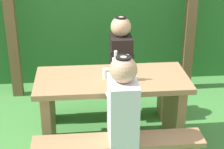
# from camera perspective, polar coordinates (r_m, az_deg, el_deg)

# --- Properties ---
(ground_plane) EXTENTS (12.00, 12.00, 0.00)m
(ground_plane) POSITION_cam_1_polar(r_m,az_deg,el_deg) (3.76, -0.00, -10.83)
(ground_plane) COLOR #43883D
(pergola_post_left) EXTENTS (0.12, 0.12, 1.91)m
(pergola_post_left) POSITION_cam_1_polar(r_m,az_deg,el_deg) (4.55, -15.28, 7.85)
(pergola_post_left) COLOR brown
(pergola_post_left) RESTS_ON ground_plane
(pergola_post_right) EXTENTS (0.12, 0.12, 1.91)m
(pergola_post_right) POSITION_cam_1_polar(r_m,az_deg,el_deg) (4.68, 11.98, 8.62)
(pergola_post_right) COLOR brown
(pergola_post_right) RESTS_ON ground_plane
(picnic_table) EXTENTS (1.40, 0.64, 0.74)m
(picnic_table) POSITION_cam_1_polar(r_m,az_deg,el_deg) (3.50, -0.00, -4.01)
(picnic_table) COLOR #9E7A51
(picnic_table) RESTS_ON ground_plane
(bench_far) EXTENTS (1.40, 0.24, 0.44)m
(bench_far) POSITION_cam_1_polar(r_m,az_deg,el_deg) (4.08, -0.72, -2.71)
(bench_far) COLOR #9E7A51
(bench_far) RESTS_ON ground_plane
(person_white_shirt) EXTENTS (0.25, 0.35, 0.72)m
(person_white_shirt) POSITION_cam_1_polar(r_m,az_deg,el_deg) (2.89, 1.67, -4.37)
(person_white_shirt) COLOR silver
(person_white_shirt) RESTS_ON bench_near
(person_black_coat) EXTENTS (0.25, 0.35, 0.72)m
(person_black_coat) POSITION_cam_1_polar(r_m,az_deg,el_deg) (3.91, 1.33, 3.36)
(person_black_coat) COLOR black
(person_black_coat) RESTS_ON bench_far
(drinking_glass) EXTENTS (0.06, 0.06, 0.10)m
(drinking_glass) POSITION_cam_1_polar(r_m,az_deg,el_deg) (3.35, -0.93, 0.11)
(drinking_glass) COLOR silver
(drinking_glass) RESTS_ON picnic_table
(bottle_left) EXTENTS (0.06, 0.06, 0.25)m
(bottle_left) POSITION_cam_1_polar(r_m,az_deg,el_deg) (3.30, 2.33, 0.62)
(bottle_left) COLOR silver
(bottle_left) RESTS_ON picnic_table
(bottle_right) EXTENTS (0.06, 0.06, 0.22)m
(bottle_right) POSITION_cam_1_polar(r_m,az_deg,el_deg) (3.45, 0.56, 1.51)
(bottle_right) COLOR silver
(bottle_right) RESTS_ON picnic_table
(cell_phone) EXTENTS (0.11, 0.16, 0.01)m
(cell_phone) POSITION_cam_1_polar(r_m,az_deg,el_deg) (3.44, 2.83, -0.08)
(cell_phone) COLOR silver
(cell_phone) RESTS_ON picnic_table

